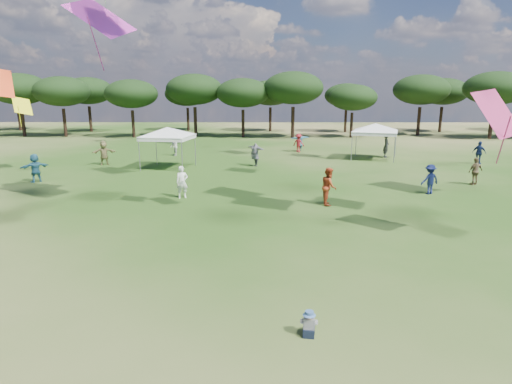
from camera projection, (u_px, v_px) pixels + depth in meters
tree_line at (284, 90)px, 52.25m from camera, size 108.78×17.63×7.77m
tent_left at (167, 129)px, 29.60m from camera, size 6.35×6.35×3.17m
tent_right at (375, 125)px, 33.70m from camera, size 6.44×6.44×3.13m
toddler at (309, 324)px, 9.39m from camera, size 0.42×0.46×0.60m
festival_crowd at (262, 156)px, 30.27m from camera, size 30.85×20.15×1.91m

